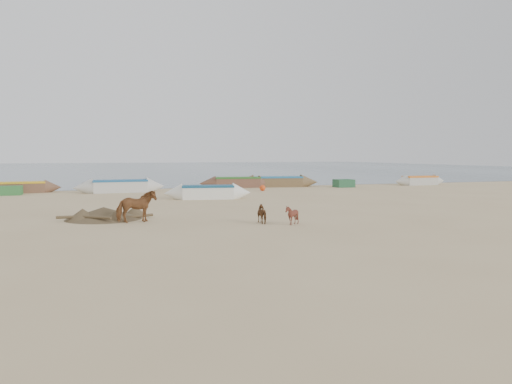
% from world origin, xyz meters
% --- Properties ---
extents(ground, '(140.00, 140.00, 0.00)m').
position_xyz_m(ground, '(0.00, 0.00, 0.00)').
color(ground, tan).
rests_on(ground, ground).
extents(sea, '(160.00, 160.00, 0.00)m').
position_xyz_m(sea, '(0.00, 82.00, 0.01)').
color(sea, slate).
rests_on(sea, ground).
extents(cow_adult, '(1.61, 0.91, 1.29)m').
position_xyz_m(cow_adult, '(-5.47, 2.70, 0.64)').
color(cow_adult, brown).
rests_on(cow_adult, ground).
extents(calf_front, '(0.75, 0.69, 0.76)m').
position_xyz_m(calf_front, '(0.21, 0.18, 0.38)').
color(calf_front, '#58261B').
rests_on(calf_front, ground).
extents(calf_right, '(0.89, 0.94, 0.73)m').
position_xyz_m(calf_right, '(-0.67, 0.96, 0.37)').
color(calf_right, brown).
rests_on(calf_right, ground).
extents(near_canoe, '(5.42, 2.07, 0.83)m').
position_xyz_m(near_canoe, '(-0.44, 12.09, 0.42)').
color(near_canoe, white).
rests_on(near_canoe, ground).
extents(debris_pile, '(3.91, 3.91, 0.51)m').
position_xyz_m(debris_pile, '(-6.69, 4.18, 0.26)').
color(debris_pile, brown).
rests_on(debris_pile, ground).
extents(waterline_canoes, '(51.60, 4.15, 0.90)m').
position_xyz_m(waterline_canoes, '(-1.37, 20.30, 0.42)').
color(waterline_canoes, brown).
rests_on(waterline_canoes, ground).
extents(beach_clutter, '(42.05, 5.87, 0.64)m').
position_xyz_m(beach_clutter, '(3.56, 19.91, 0.30)').
color(beach_clutter, '#326F34').
rests_on(beach_clutter, ground).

